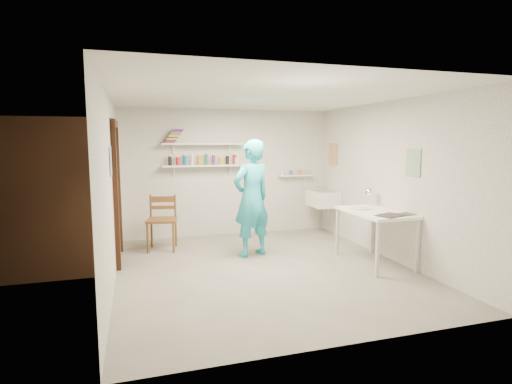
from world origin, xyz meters
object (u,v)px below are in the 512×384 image
object	(u,v)px
belfast_sink	(323,199)
wall_clock	(253,178)
desk_lamp	(370,192)
man	(252,198)
work_table	(375,237)
wooden_chair	(162,220)

from	to	relation	value
belfast_sink	wall_clock	bearing A→B (deg)	-154.19
belfast_sink	desk_lamp	distance (m)	1.48
man	work_table	world-z (taller)	man
wall_clock	work_table	xyz separation A→B (m)	(1.54, -1.12, -0.83)
belfast_sink	work_table	bearing A→B (deg)	-93.28
wall_clock	desk_lamp	xyz separation A→B (m)	(1.73, -0.65, -0.21)
wooden_chair	desk_lamp	world-z (taller)	desk_lamp
man	wall_clock	world-z (taller)	man
belfast_sink	wooden_chair	size ratio (longest dim) A/B	0.60
wooden_chair	work_table	size ratio (longest dim) A/B	0.86
wall_clock	work_table	world-z (taller)	wall_clock
man	wall_clock	bearing A→B (deg)	-133.03
wooden_chair	desk_lamp	bearing A→B (deg)	-9.55
man	wooden_chair	xyz separation A→B (m)	(-1.33, 0.75, -0.41)
belfast_sink	man	xyz separation A→B (m)	(-1.73, -1.00, 0.21)
wall_clock	desk_lamp	world-z (taller)	wall_clock
work_table	desk_lamp	bearing A→B (deg)	67.58
belfast_sink	man	bearing A→B (deg)	-149.92
man	wall_clock	xyz separation A→B (m)	(0.08, 0.20, 0.30)
belfast_sink	wall_clock	distance (m)	1.90
man	belfast_sink	bearing A→B (deg)	-171.43
work_table	desk_lamp	size ratio (longest dim) A/B	8.00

